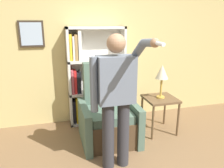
{
  "coord_description": "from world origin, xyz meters",
  "views": [
    {
      "loc": [
        -0.9,
        -1.85,
        1.81
      ],
      "look_at": [
        -0.18,
        0.81,
        1.01
      ],
      "focal_mm": 35.0,
      "sensor_mm": 36.0,
      "label": 1
    }
  ],
  "objects_px": {
    "armchair": "(108,117)",
    "table_lamp": "(162,73)",
    "person_standing": "(116,95)",
    "side_table": "(160,103)",
    "bookcase": "(91,77)"
  },
  "relations": [
    {
      "from": "armchair",
      "to": "person_standing",
      "type": "xyz_separation_m",
      "value": [
        -0.07,
        -0.69,
        0.6
      ]
    },
    {
      "from": "side_table",
      "to": "person_standing",
      "type": "bearing_deg",
      "value": -143.89
    },
    {
      "from": "bookcase",
      "to": "armchair",
      "type": "height_order",
      "value": "bookcase"
    },
    {
      "from": "bookcase",
      "to": "side_table",
      "type": "xyz_separation_m",
      "value": [
        1.03,
        -0.67,
        -0.35
      ]
    },
    {
      "from": "side_table",
      "to": "bookcase",
      "type": "bearing_deg",
      "value": 146.79
    },
    {
      "from": "armchair",
      "to": "side_table",
      "type": "xyz_separation_m",
      "value": [
        0.89,
        0.01,
        0.14
      ]
    },
    {
      "from": "bookcase",
      "to": "armchair",
      "type": "distance_m",
      "value": 0.85
    },
    {
      "from": "person_standing",
      "to": "side_table",
      "type": "relative_size",
      "value": 2.79
    },
    {
      "from": "person_standing",
      "to": "side_table",
      "type": "height_order",
      "value": "person_standing"
    },
    {
      "from": "armchair",
      "to": "table_lamp",
      "type": "distance_m",
      "value": 1.1
    },
    {
      "from": "armchair",
      "to": "person_standing",
      "type": "distance_m",
      "value": 0.92
    },
    {
      "from": "person_standing",
      "to": "bookcase",
      "type": "bearing_deg",
      "value": 92.77
    },
    {
      "from": "person_standing",
      "to": "table_lamp",
      "type": "distance_m",
      "value": 1.19
    },
    {
      "from": "armchair",
      "to": "side_table",
      "type": "height_order",
      "value": "armchair"
    },
    {
      "from": "armchair",
      "to": "table_lamp",
      "type": "height_order",
      "value": "armchair"
    }
  ]
}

